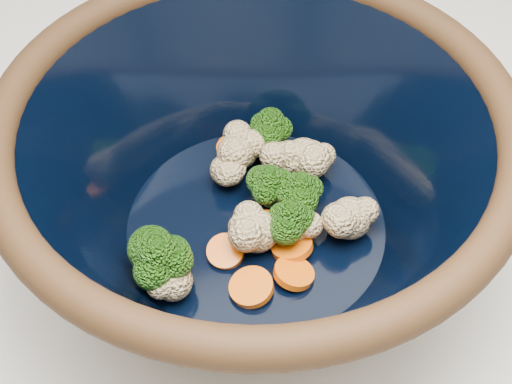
# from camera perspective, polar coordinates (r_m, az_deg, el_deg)

# --- Properties ---
(mixing_bowl) EXTENTS (0.45, 0.45, 0.16)m
(mixing_bowl) POSITION_cam_1_polar(r_m,az_deg,el_deg) (0.53, 0.00, 1.11)
(mixing_bowl) COLOR black
(mixing_bowl) RESTS_ON counter
(vegetable_pile) EXTENTS (0.19, 0.17, 0.06)m
(vegetable_pile) POSITION_cam_1_polar(r_m,az_deg,el_deg) (0.56, -0.18, -0.78)
(vegetable_pile) COLOR #608442
(vegetable_pile) RESTS_ON mixing_bowl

